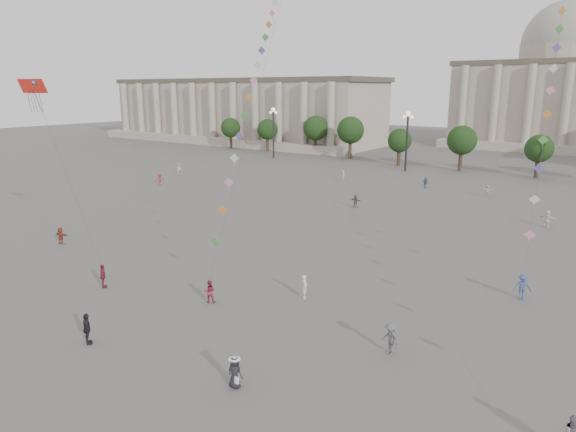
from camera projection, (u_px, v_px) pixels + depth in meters
The scene contains 23 objects.
ground at pixel (161, 350), 29.41m from camera, with size 360.00×360.00×0.00m, color #555250.
hall_west at pixel (240, 111), 143.81m from camera, with size 84.00×26.22×17.20m.
hall_central at pixel (560, 90), 127.87m from camera, with size 48.30×34.30×35.50m.
tree_row at pixel (506, 142), 89.62m from camera, with size 137.12×5.12×8.00m.
lamp_post_far_west at pixel (273, 123), 108.27m from camera, with size 2.00×0.90×10.65m.
lamp_post_mid_west at pixel (407, 130), 91.31m from camera, with size 2.00×0.90×10.65m.
person_crowd_0 at pixel (425, 183), 77.00m from camera, with size 0.95×0.40×1.63m, color #2D4B66.
person_crowd_1 at pixel (179, 169), 88.91m from camera, with size 0.95×0.74×1.95m, color white.
person_crowd_2 at pixel (160, 179), 78.96m from camera, with size 1.19×0.68×1.84m, color maroon.
person_crowd_4 at pixel (488, 191), 70.71m from camera, with size 1.56×0.50×1.68m, color silver.
person_crowd_6 at pixel (390, 339), 28.72m from camera, with size 1.22×0.70×1.90m, color #57575B.
person_crowd_7 at pixel (547, 219), 55.21m from camera, with size 1.74×0.55×1.88m, color white.
person_crowd_10 at pixel (344, 175), 83.14m from camera, with size 0.62×0.41×1.70m, color #B7B6B3.
person_crowd_12 at pixel (356, 201), 64.56m from camera, with size 1.48×0.47×1.59m, color #595A5D.
person_crowd_13 at pixel (305, 287), 36.47m from camera, with size 0.62×0.41×1.71m, color silver.
tourist_0 at pixel (103, 276), 38.35m from camera, with size 1.07×0.44×1.82m, color maroon.
tourist_1 at pixel (87, 329), 29.85m from camera, with size 1.12×0.47×1.91m, color black.
tourist_2 at pixel (61, 236), 49.25m from camera, with size 1.53×0.49×1.65m, color #973C29.
kite_flyer_0 at pixel (210, 291), 35.73m from camera, with size 0.79×0.62×1.63m, color maroon.
kite_flyer_1 at pixel (523, 287), 36.19m from camera, with size 1.23×0.70×1.90m, color #37497C.
hat_person at pixel (235, 371), 25.51m from camera, with size 0.86×0.61×1.69m.
dragon_kite at pixel (35, 97), 37.76m from camera, with size 3.89×1.21×14.26m.
kite_train_west at pixel (277, 4), 56.59m from camera, with size 23.92×46.09×66.56m.
Camera 1 is at (21.47, -17.43, 14.57)m, focal length 32.00 mm.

